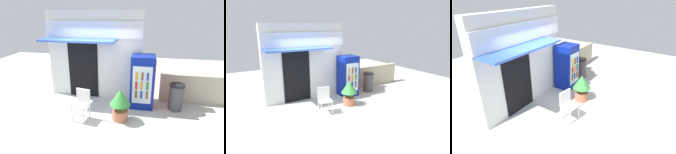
{
  "view_description": "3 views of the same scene",
  "coord_description": "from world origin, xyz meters",
  "views": [
    {
      "loc": [
        1.56,
        -4.69,
        3.0
      ],
      "look_at": [
        0.59,
        0.42,
        1.16
      ],
      "focal_mm": 30.07,
      "sensor_mm": 36.0,
      "label": 1
    },
    {
      "loc": [
        -2.99,
        -5.8,
        2.98
      ],
      "look_at": [
        0.61,
        0.37,
        1.06
      ],
      "focal_mm": 31.6,
      "sensor_mm": 36.0,
      "label": 2
    },
    {
      "loc": [
        -3.97,
        -2.45,
        3.52
      ],
      "look_at": [
        0.21,
        0.31,
        1.1
      ],
      "focal_mm": 29.1,
      "sensor_mm": 36.0,
      "label": 3
    }
  ],
  "objects": [
    {
      "name": "stone_boundary_wall",
      "position": [
        3.41,
        1.59,
        0.49
      ],
      "size": [
        2.67,
        0.23,
        0.99
      ],
      "primitive_type": "cube",
      "color": "#B7AD93",
      "rests_on": "ground"
    },
    {
      "name": "trash_bin",
      "position": [
        2.55,
        0.96,
        0.43
      ],
      "size": [
        0.46,
        0.46,
        0.86
      ],
      "color": "#47474C",
      "rests_on": "ground"
    },
    {
      "name": "storefront_building",
      "position": [
        -0.26,
        1.55,
        1.56
      ],
      "size": [
        3.3,
        1.08,
        3.03
      ],
      "color": "silver",
      "rests_on": "ground"
    },
    {
      "name": "potted_plant_near_shop",
      "position": [
        0.9,
        0.04,
        0.56
      ],
      "size": [
        0.6,
        0.6,
        0.94
      ],
      "color": "#BC6B4C",
      "rests_on": "ground"
    },
    {
      "name": "ground",
      "position": [
        0.0,
        0.0,
        0.0
      ],
      "size": [
        16.0,
        16.0,
        0.0
      ],
      "primitive_type": "plane",
      "color": "beige"
    },
    {
      "name": "plastic_chair",
      "position": [
        -0.19,
        -0.09,
        0.52
      ],
      "size": [
        0.49,
        0.48,
        0.89
      ],
      "color": "silver",
      "rests_on": "ground"
    },
    {
      "name": "drink_cooler",
      "position": [
        1.48,
        1.01,
        0.86
      ],
      "size": [
        0.75,
        0.74,
        1.71
      ],
      "color": "navy",
      "rests_on": "ground"
    }
  ]
}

